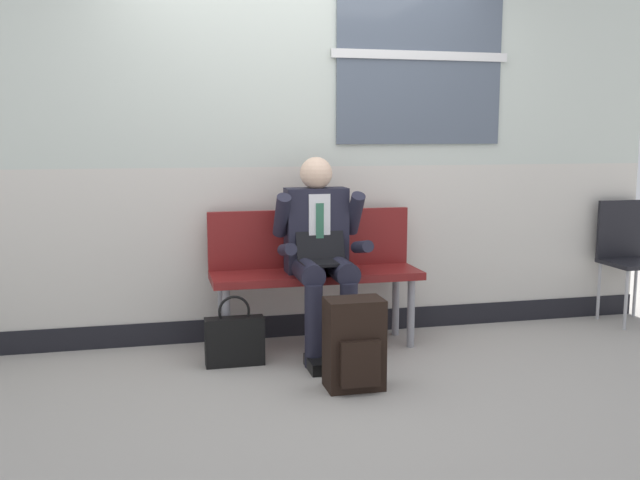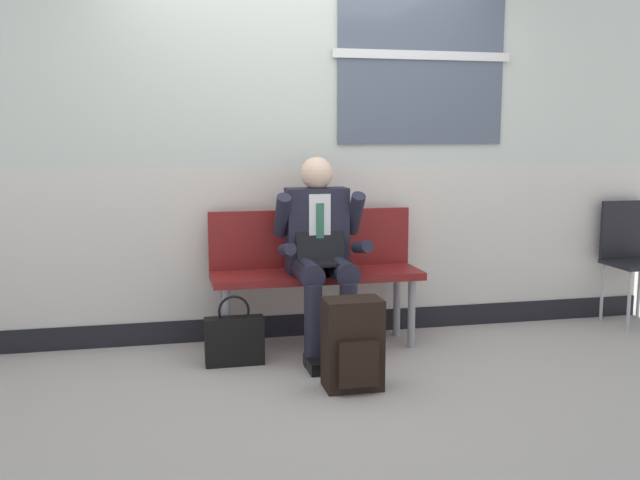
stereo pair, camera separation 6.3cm
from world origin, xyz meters
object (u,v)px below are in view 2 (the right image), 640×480
object	(u,v)px
bench_with_person	(314,264)
backpack	(353,345)
handbag	(234,340)
folding_chair	(630,250)
person_seated	(321,249)

from	to	relation	value
bench_with_person	backpack	distance (m)	0.93
handbag	folding_chair	world-z (taller)	folding_chair
backpack	handbag	bearing A→B (deg)	136.92
bench_with_person	handbag	world-z (taller)	bench_with_person
backpack	handbag	world-z (taller)	backpack
person_seated	folding_chair	xyz separation A→B (m)	(2.43, 0.25, -0.13)
bench_with_person	handbag	bearing A→B (deg)	-150.66
person_seated	folding_chair	size ratio (longest dim) A/B	1.38
backpack	person_seated	bearing A→B (deg)	92.25
bench_with_person	person_seated	distance (m)	0.24
handbag	bench_with_person	bearing A→B (deg)	29.34
backpack	folding_chair	bearing A→B (deg)	21.25
bench_with_person	backpack	world-z (taller)	bench_with_person
person_seated	backpack	size ratio (longest dim) A/B	2.48
bench_with_person	person_seated	world-z (taller)	person_seated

